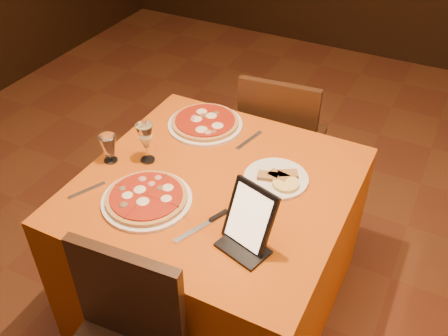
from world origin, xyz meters
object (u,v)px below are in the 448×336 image
at_px(chair_main_far, 284,139).
at_px(wine_glass, 146,143).
at_px(pizza_far, 205,123).
at_px(water_glass, 109,149).
at_px(main_table, 216,244).
at_px(tablet, 250,217).
at_px(pizza_near, 147,199).

height_order(chair_main_far, wine_glass, wine_glass).
distance_m(pizza_far, water_glass, 0.50).
height_order(pizza_far, wine_glass, wine_glass).
relative_size(chair_main_far, water_glass, 7.00).
bearing_deg(main_table, tablet, -42.02).
bearing_deg(chair_main_far, main_table, 83.93).
bearing_deg(chair_main_far, water_glass, 55.88).
bearing_deg(pizza_near, chair_main_far, 79.85).
distance_m(chair_main_far, tablet, 1.17).
bearing_deg(tablet, wine_glass, 175.01).
xyz_separation_m(chair_main_far, pizza_far, (-0.25, -0.47, 0.31)).
distance_m(chair_main_far, pizza_far, 0.62).
distance_m(main_table, tablet, 0.61).
bearing_deg(water_glass, pizza_near, -27.47).
bearing_deg(water_glass, chair_main_far, 61.95).
bearing_deg(pizza_far, pizza_near, -84.53).
height_order(pizza_near, pizza_far, same).
bearing_deg(tablet, pizza_far, 147.00).
height_order(wine_glass, tablet, tablet).
bearing_deg(pizza_near, water_glass, 152.53).
distance_m(main_table, wine_glass, 0.58).
xyz_separation_m(pizza_near, water_glass, (-0.29, 0.15, 0.05)).
bearing_deg(pizza_far, wine_glass, -104.55).
distance_m(pizza_near, wine_glass, 0.29).
bearing_deg(wine_glass, pizza_far, 75.45).
bearing_deg(wine_glass, tablet, -21.48).
bearing_deg(pizza_far, water_glass, -118.57).
distance_m(wine_glass, water_glass, 0.17).
distance_m(chair_main_far, water_glass, 1.09).
relative_size(pizza_near, tablet, 1.49).
distance_m(main_table, water_glass, 0.66).
xyz_separation_m(pizza_far, water_glass, (-0.24, -0.44, 0.05)).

